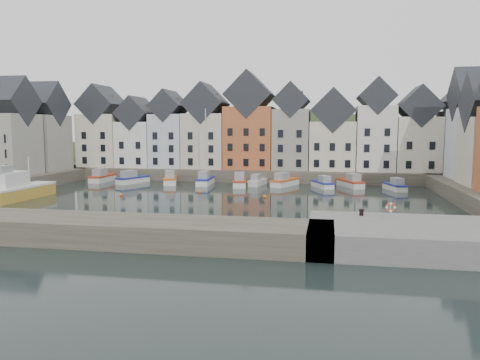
% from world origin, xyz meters
% --- Properties ---
extents(ground, '(260.00, 260.00, 0.00)m').
position_xyz_m(ground, '(0.00, 0.00, 0.00)').
color(ground, black).
rests_on(ground, ground).
extents(far_quay, '(90.00, 16.00, 2.00)m').
position_xyz_m(far_quay, '(0.00, 30.00, 1.00)').
color(far_quay, '#443F34').
rests_on(far_quay, ground).
extents(near_quay, '(18.00, 10.00, 2.00)m').
position_xyz_m(near_quay, '(22.00, -20.00, 1.00)').
color(near_quay, '#60605E').
rests_on(near_quay, ground).
extents(near_wall, '(50.00, 6.00, 2.00)m').
position_xyz_m(near_wall, '(-10.00, -22.00, 1.00)').
color(near_wall, '#443F34').
rests_on(near_wall, ground).
extents(hillside, '(153.60, 70.40, 64.00)m').
position_xyz_m(hillside, '(0.02, 56.00, -17.96)').
color(hillside, '#243118').
rests_on(hillside, ground).
extents(far_terrace, '(72.37, 8.16, 17.78)m').
position_xyz_m(far_terrace, '(3.21, 28.00, 8.88)').
color(far_terrace, beige).
rests_on(far_terrace, far_quay).
extents(left_terrace, '(7.65, 17.00, 15.69)m').
position_xyz_m(left_terrace, '(-36.00, 13.50, 8.88)').
color(left_terrace, gray).
rests_on(left_terrace, left_quay).
extents(mooring_buoys, '(20.50, 5.50, 0.50)m').
position_xyz_m(mooring_buoys, '(-4.00, 5.33, 0.15)').
color(mooring_buoys, '#CE5718').
rests_on(mooring_buoys, ground).
extents(boat_a, '(2.28, 6.93, 2.65)m').
position_xyz_m(boat_a, '(-24.90, 18.74, 0.79)').
color(boat_a, silver).
rests_on(boat_a, ground).
extents(boat_b, '(4.21, 6.78, 2.49)m').
position_xyz_m(boat_b, '(-18.78, 17.61, 0.74)').
color(boat_b, silver).
rests_on(boat_b, ground).
extents(boat_c, '(3.95, 7.03, 2.58)m').
position_xyz_m(boat_c, '(-11.98, 17.91, 0.77)').
color(boat_c, silver).
rests_on(boat_c, ground).
extents(boat_d, '(2.56, 6.89, 12.93)m').
position_xyz_m(boat_d, '(-5.89, 18.06, 0.84)').
color(boat_d, silver).
rests_on(boat_d, ground).
extents(boat_e, '(3.23, 7.00, 2.59)m').
position_xyz_m(boat_e, '(0.27, 16.72, 0.77)').
color(boat_e, silver).
rests_on(boat_e, ground).
extents(boat_f, '(2.58, 5.70, 2.11)m').
position_xyz_m(boat_f, '(2.92, 18.66, 0.63)').
color(boat_f, silver).
rests_on(boat_f, ground).
extents(boat_g, '(4.48, 6.91, 2.55)m').
position_xyz_m(boat_g, '(7.43, 18.61, 0.76)').
color(boat_g, silver).
rests_on(boat_g, ground).
extents(boat_h, '(3.90, 5.99, 2.21)m').
position_xyz_m(boat_h, '(13.64, 17.42, 0.66)').
color(boat_h, silver).
rests_on(boat_h, ground).
extents(boat_i, '(4.43, 6.77, 2.50)m').
position_xyz_m(boat_i, '(18.09, 19.07, 0.74)').
color(boat_i, silver).
rests_on(boat_i, ground).
extents(boat_j, '(3.26, 5.93, 2.17)m').
position_xyz_m(boat_j, '(24.59, 16.47, 0.65)').
color(boat_j, silver).
rests_on(boat_j, ground).
extents(large_vessel, '(3.50, 11.39, 5.87)m').
position_xyz_m(large_vessel, '(-25.99, -2.76, 1.38)').
color(large_vessel, gold).
rests_on(large_vessel, ground).
extents(mooring_bollard, '(0.48, 0.48, 0.56)m').
position_xyz_m(mooring_bollard, '(17.34, -16.75, 2.31)').
color(mooring_bollard, black).
rests_on(mooring_bollard, near_quay).
extents(life_ring_post, '(0.80, 0.17, 1.30)m').
position_xyz_m(life_ring_post, '(19.65, -17.34, 2.86)').
color(life_ring_post, gray).
rests_on(life_ring_post, near_quay).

